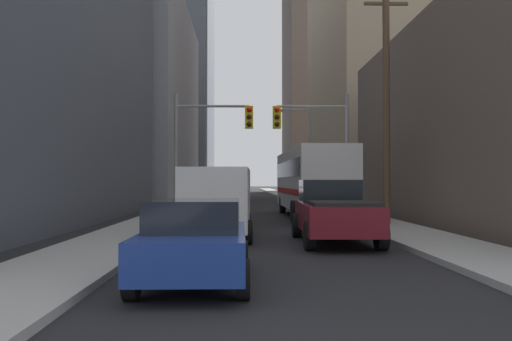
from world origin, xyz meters
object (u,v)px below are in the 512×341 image
(city_bus, at_px, (311,180))
(cargo_van_white, at_px, (218,199))
(sedan_blue, at_px, (195,241))
(sedan_red, at_px, (227,207))
(sedan_green, at_px, (229,198))
(traffic_signal_near_right, at_px, (315,135))
(pickup_truck_maroon, at_px, (334,212))
(traffic_signal_near_left, at_px, (210,135))

(city_bus, bearing_deg, cargo_van_white, -113.51)
(sedan_blue, bearing_deg, sedan_red, 89.12)
(cargo_van_white, bearing_deg, sedan_blue, -90.58)
(sedan_red, bearing_deg, cargo_van_white, -91.31)
(city_bus, distance_m, sedan_red, 6.12)
(sedan_blue, xyz_separation_m, sedan_green, (0.04, 24.66, 0.00))
(city_bus, distance_m, sedan_green, 8.29)
(city_bus, bearing_deg, sedan_red, -133.97)
(city_bus, distance_m, traffic_signal_near_right, 2.89)
(cargo_van_white, relative_size, traffic_signal_near_right, 0.88)
(cargo_van_white, bearing_deg, traffic_signal_near_right, 61.89)
(city_bus, bearing_deg, traffic_signal_near_right, -92.33)
(pickup_truck_maroon, xyz_separation_m, cargo_van_white, (-3.54, 1.30, 0.35))
(pickup_truck_maroon, xyz_separation_m, sedan_red, (-3.41, 6.86, -0.16))
(sedan_blue, bearing_deg, pickup_truck_maroon, 60.95)
(sedan_green, xyz_separation_m, traffic_signal_near_right, (4.26, -8.96, 3.26))
(cargo_van_white, height_order, traffic_signal_near_left, traffic_signal_near_left)
(cargo_van_white, relative_size, sedan_blue, 1.25)
(sedan_red, bearing_deg, sedan_green, 90.86)
(sedan_blue, height_order, traffic_signal_near_left, traffic_signal_near_left)
(city_bus, height_order, sedan_green, city_bus)
(city_bus, height_order, traffic_signal_near_left, traffic_signal_near_left)
(sedan_red, distance_m, traffic_signal_near_right, 5.73)
(sedan_red, distance_m, traffic_signal_near_left, 4.11)
(sedan_red, xyz_separation_m, traffic_signal_near_right, (4.09, 2.34, 3.26))
(city_bus, relative_size, cargo_van_white, 2.19)
(sedan_green, height_order, traffic_signal_near_right, traffic_signal_near_right)
(cargo_van_white, height_order, traffic_signal_near_right, traffic_signal_near_right)
(sedan_green, bearing_deg, traffic_signal_near_left, -94.55)
(pickup_truck_maroon, distance_m, cargo_van_white, 3.79)
(city_bus, distance_m, traffic_signal_near_left, 5.83)
(traffic_signal_near_right, bearing_deg, sedan_blue, -105.29)
(traffic_signal_near_right, bearing_deg, city_bus, 87.67)
(traffic_signal_near_left, bearing_deg, sedan_green, 85.45)
(cargo_van_white, relative_size, traffic_signal_near_left, 0.88)
(traffic_signal_near_right, bearing_deg, cargo_van_white, -118.11)
(sedan_blue, relative_size, traffic_signal_near_right, 0.70)
(city_bus, bearing_deg, pickup_truck_maroon, -93.87)
(city_bus, height_order, pickup_truck_maroon, city_bus)
(city_bus, height_order, sedan_blue, city_bus)
(city_bus, bearing_deg, sedan_green, 121.91)
(pickup_truck_maroon, bearing_deg, traffic_signal_near_right, 85.79)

